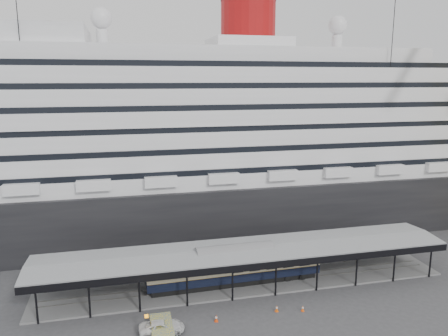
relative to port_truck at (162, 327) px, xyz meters
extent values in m
plane|color=#37373A|center=(12.31, 4.27, -0.70)|extent=(200.00, 200.00, 0.00)
cube|color=black|center=(12.31, 36.27, 4.30)|extent=(130.00, 30.00, 10.00)
cylinder|color=#990C0D|center=(20.31, 36.27, 36.70)|extent=(10.00, 10.00, 9.00)
sphere|color=silver|center=(-5.69, 36.27, 37.00)|extent=(3.60, 3.60, 3.60)
sphere|color=silver|center=(38.31, 36.27, 37.00)|extent=(3.60, 3.60, 3.60)
cube|color=slate|center=(12.31, 9.27, -0.58)|extent=(56.00, 8.00, 0.24)
cube|color=slate|center=(12.31, 8.55, -0.42)|extent=(54.00, 0.08, 0.10)
cube|color=slate|center=(12.31, 9.99, -0.42)|extent=(54.00, 0.08, 0.10)
cube|color=black|center=(12.31, 4.77, 3.75)|extent=(56.00, 0.18, 0.90)
cube|color=black|center=(12.31, 13.77, 3.75)|extent=(56.00, 0.18, 0.90)
cube|color=slate|center=(12.31, 9.27, 4.48)|extent=(56.00, 9.00, 0.24)
cylinder|color=black|center=(-16.91, 26.02, 22.91)|extent=(0.12, 0.12, 47.21)
cylinder|color=black|center=(42.56, 24.51, 22.91)|extent=(0.12, 0.12, 47.21)
imported|color=silver|center=(0.00, 0.00, 0.00)|extent=(5.02, 2.33, 1.39)
cube|color=black|center=(10.79, 9.27, -0.08)|extent=(22.83, 3.15, 0.76)
cube|color=black|center=(10.79, 9.27, 0.90)|extent=(23.92, 3.61, 1.19)
cube|color=beige|center=(10.79, 9.27, 2.20)|extent=(23.93, 3.65, 1.41)
cube|color=black|center=(10.79, 9.27, 3.12)|extent=(23.92, 3.61, 0.43)
cube|color=#DF3D0C|center=(6.36, 0.88, -0.68)|extent=(0.51, 0.51, 0.03)
cone|color=#DF3D0C|center=(6.36, 0.88, -0.26)|extent=(0.43, 0.43, 0.82)
cylinder|color=white|center=(6.36, 0.88, -0.18)|extent=(0.26, 0.26, 0.16)
cube|color=#DF550C|center=(13.96, 1.34, -0.68)|extent=(0.47, 0.47, 0.03)
cone|color=#DF550C|center=(13.96, 1.34, -0.28)|extent=(0.39, 0.39, 0.79)
cylinder|color=white|center=(13.96, 1.34, -0.21)|extent=(0.25, 0.25, 0.15)
cube|color=#F2540D|center=(17.06, 0.68, -0.68)|extent=(0.38, 0.38, 0.03)
cone|color=#F2540D|center=(17.06, 0.68, -0.32)|extent=(0.32, 0.32, 0.71)
cylinder|color=white|center=(17.06, 0.68, -0.25)|extent=(0.23, 0.23, 0.14)
camera|label=1|loc=(-3.48, -44.07, 26.99)|focal=35.00mm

